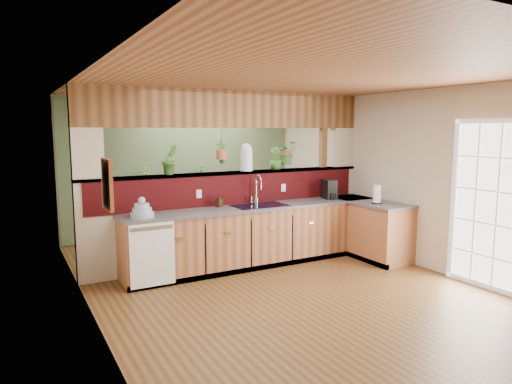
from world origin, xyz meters
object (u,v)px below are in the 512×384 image
paper_towel (377,195)px  coffee_maker (330,190)px  faucet (257,188)px  shelving_console (179,211)px  soap_dispenser (219,201)px  glass_jar (247,157)px  dish_stack (142,211)px

paper_towel → coffee_maker: bearing=113.6°
faucet → shelving_console: size_ratio=0.33×
soap_dispenser → glass_jar: bearing=20.6°
paper_towel → glass_jar: bearing=146.8°
coffee_maker → soap_dispenser: bearing=-170.0°
paper_towel → glass_jar: glass_jar is taller
glass_jar → faucet: bearing=-72.3°
soap_dispenser → glass_jar: (0.57, 0.21, 0.61)m
soap_dispenser → paper_towel: (2.24, -0.88, 0.04)m
coffee_maker → glass_jar: (-1.35, 0.35, 0.56)m
glass_jar → paper_towel: bearing=-33.2°
coffee_maker → glass_jar: 1.50m
faucet → soap_dispenser: (-0.64, 0.00, -0.15)m
dish_stack → glass_jar: size_ratio=0.72×
faucet → glass_jar: bearing=107.7°
soap_dispenser → shelving_console: 2.17m
paper_towel → dish_stack: bearing=169.2°
faucet → coffee_maker: bearing=-6.0°
dish_stack → coffee_maker: coffee_maker is taller
coffee_maker → paper_towel: size_ratio=1.04×
paper_towel → glass_jar: size_ratio=0.71×
paper_towel → glass_jar: (-1.67, 1.10, 0.56)m
faucet → dish_stack: faucet is taller
soap_dispenser → coffee_maker: 1.92m
dish_stack → soap_dispenser: bearing=10.9°
coffee_maker → shelving_console: coffee_maker is taller
shelving_console → soap_dispenser: bearing=-109.6°
faucet → soap_dispenser: bearing=179.6°
dish_stack → soap_dispenser: (1.19, 0.23, 0.01)m
soap_dispenser → paper_towel: size_ratio=0.62×
dish_stack → shelving_console: size_ratio=0.22×
faucet → coffee_maker: size_ratio=1.42×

